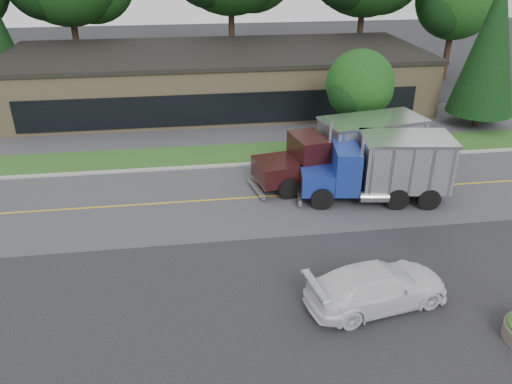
% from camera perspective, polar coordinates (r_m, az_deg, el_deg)
% --- Properties ---
extents(ground, '(140.00, 140.00, 0.00)m').
position_cam_1_polar(ground, '(18.21, -4.97, -14.25)').
color(ground, '#35353B').
rests_on(ground, ground).
extents(road, '(60.00, 8.00, 0.02)m').
position_cam_1_polar(road, '(25.69, -6.19, -1.02)').
color(road, '#57575D').
rests_on(road, ground).
extents(center_line, '(60.00, 0.12, 0.01)m').
position_cam_1_polar(center_line, '(25.69, -6.19, -1.02)').
color(center_line, gold).
rests_on(center_line, ground).
extents(curb, '(60.00, 0.30, 0.12)m').
position_cam_1_polar(curb, '(29.47, -6.53, 2.76)').
color(curb, '#9E9E99').
rests_on(curb, ground).
extents(grass_verge, '(60.00, 3.40, 0.03)m').
position_cam_1_polar(grass_verge, '(31.13, -6.65, 4.10)').
color(grass_verge, '#23511C').
rests_on(grass_verge, ground).
extents(far_parking, '(60.00, 7.00, 0.02)m').
position_cam_1_polar(far_parking, '(35.80, -6.93, 7.15)').
color(far_parking, '#57575D').
rests_on(far_parking, ground).
extents(strip_mall, '(32.00, 12.00, 4.00)m').
position_cam_1_polar(strip_mall, '(41.04, -4.49, 12.74)').
color(strip_mall, '#9D8660').
rests_on(strip_mall, ground).
extents(tree_far_e, '(7.58, 7.13, 10.81)m').
position_cam_1_polar(tree_far_e, '(51.34, 21.91, 19.42)').
color(tree_far_e, '#382619').
rests_on(tree_far_e, ground).
extents(evergreen_right, '(4.50, 4.50, 10.22)m').
position_cam_1_polar(evergreen_right, '(38.25, 25.30, 14.88)').
color(evergreen_right, '#382619').
rests_on(evergreen_right, ground).
extents(tree_verge, '(4.37, 4.11, 6.23)m').
position_cam_1_polar(tree_verge, '(31.65, 11.85, 11.68)').
color(tree_verge, '#382619').
rests_on(tree_verge, ground).
extents(dump_truck_blue, '(7.64, 3.62, 3.36)m').
position_cam_1_polar(dump_truck_blue, '(25.82, 14.38, 2.84)').
color(dump_truck_blue, black).
rests_on(dump_truck_blue, ground).
extents(dump_truck_maroon, '(9.67, 4.21, 3.36)m').
position_cam_1_polar(dump_truck_maroon, '(27.68, 10.64, 4.90)').
color(dump_truck_maroon, black).
rests_on(dump_truck_maroon, ground).
extents(rally_car, '(5.67, 3.16, 1.55)m').
position_cam_1_polar(rally_car, '(18.84, 13.71, -10.39)').
color(rally_car, white).
rests_on(rally_car, ground).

